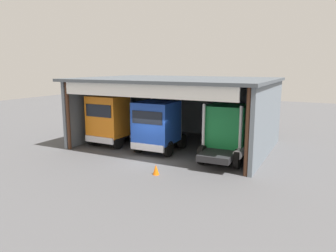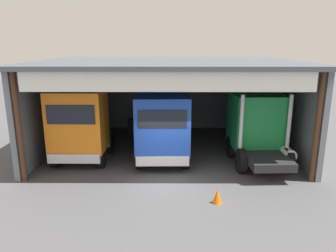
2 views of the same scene
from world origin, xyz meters
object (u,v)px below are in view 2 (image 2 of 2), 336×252
at_px(truck_orange_center_bay, 80,125).
at_px(tool_cart, 135,127).
at_px(truck_blue_center_right_bay, 162,127).
at_px(traffic_cone, 217,196).
at_px(truck_green_left_bay, 258,126).
at_px(oil_drum, 136,125).

height_order(truck_orange_center_bay, tool_cart, truck_orange_center_bay).
relative_size(truck_blue_center_right_bay, traffic_cone, 8.60).
bearing_deg(truck_green_left_bay, truck_blue_center_right_bay, -179.25).
bearing_deg(oil_drum, truck_green_left_bay, -40.28).
height_order(truck_blue_center_right_bay, oil_drum, truck_blue_center_right_bay).
bearing_deg(truck_blue_center_right_bay, truck_orange_center_bay, -2.01).
height_order(oil_drum, tool_cart, tool_cart).
bearing_deg(tool_cart, truck_green_left_bay, -37.26).
bearing_deg(traffic_cone, truck_orange_center_bay, 145.76).
height_order(tool_cart, traffic_cone, tool_cart).
distance_m(truck_orange_center_bay, truck_blue_center_right_bay, 4.07).
relative_size(tool_cart, traffic_cone, 1.79).
bearing_deg(truck_blue_center_right_bay, truck_green_left_bay, -178.46).
bearing_deg(traffic_cone, truck_blue_center_right_bay, 117.37).
bearing_deg(traffic_cone, oil_drum, 112.19).
distance_m(truck_green_left_bay, tool_cart, 8.45).
distance_m(truck_blue_center_right_bay, tool_cart, 5.77).
xyz_separation_m(oil_drum, traffic_cone, (4.10, -10.04, -0.18)).
bearing_deg(truck_orange_center_bay, oil_drum, -109.64).
bearing_deg(truck_blue_center_right_bay, tool_cart, -71.15).
height_order(truck_green_left_bay, oil_drum, truck_green_left_bay).
bearing_deg(tool_cart, truck_orange_center_bay, -112.46).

